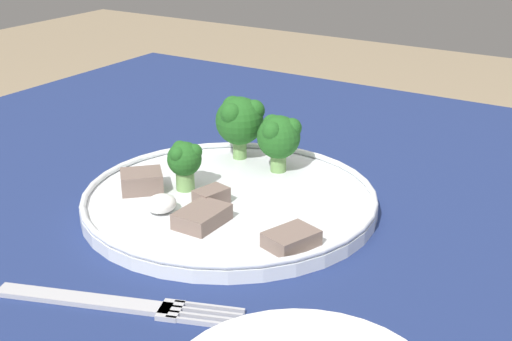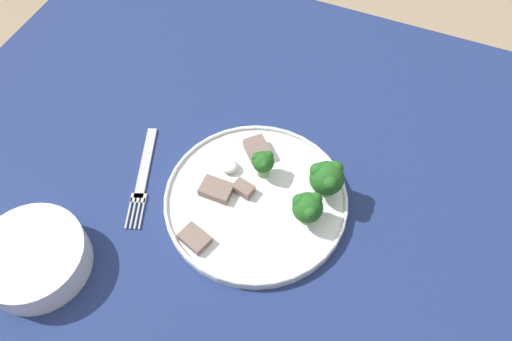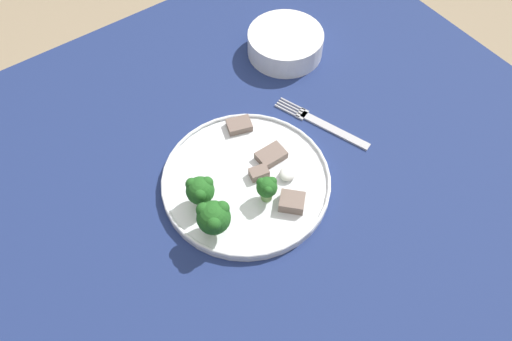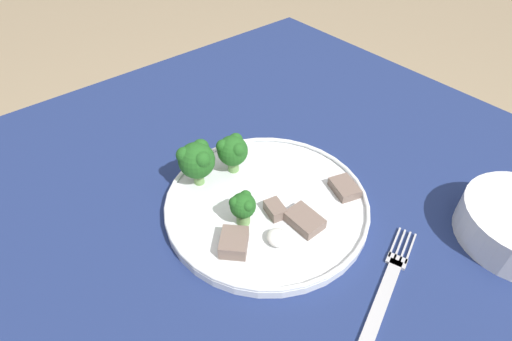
% 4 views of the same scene
% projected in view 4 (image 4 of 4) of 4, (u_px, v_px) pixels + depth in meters
% --- Properties ---
extents(table, '(1.07, 0.99, 0.71)m').
position_uv_depth(table, '(289.00, 274.00, 0.59)').
color(table, navy).
rests_on(table, ground_plane).
extents(dinner_plate, '(0.28, 0.28, 0.02)m').
position_uv_depth(dinner_plate, '(264.00, 205.00, 0.55)').
color(dinner_plate, white).
rests_on(dinner_plate, table).
extents(fork, '(0.08, 0.18, 0.00)m').
position_uv_depth(fork, '(386.00, 288.00, 0.46)').
color(fork, '#B2B2B7').
rests_on(fork, table).
extents(broccoli_floret_near_rim_left, '(0.05, 0.04, 0.06)m').
position_uv_depth(broccoli_floret_near_rim_left, '(233.00, 150.00, 0.57)').
color(broccoli_floret_near_rim_left, '#709E56').
rests_on(broccoli_floret_near_rim_left, dinner_plate).
extents(broccoli_floret_center_left, '(0.03, 0.03, 0.05)m').
position_uv_depth(broccoli_floret_center_left, '(243.00, 206.00, 0.50)').
color(broccoli_floret_center_left, '#709E56').
rests_on(broccoli_floret_center_left, dinner_plate).
extents(broccoli_floret_back_left, '(0.05, 0.05, 0.07)m').
position_uv_depth(broccoli_floret_back_left, '(197.00, 160.00, 0.55)').
color(broccoli_floret_back_left, '#709E56').
rests_on(broccoli_floret_back_left, dinner_plate).
extents(meat_slice_front_slice, '(0.05, 0.03, 0.01)m').
position_uv_depth(meat_slice_front_slice, '(304.00, 220.00, 0.51)').
color(meat_slice_front_slice, '#756056').
rests_on(meat_slice_front_slice, dinner_plate).
extents(meat_slice_middle_slice, '(0.03, 0.03, 0.02)m').
position_uv_depth(meat_slice_middle_slice, '(275.00, 209.00, 0.53)').
color(meat_slice_middle_slice, '#756056').
rests_on(meat_slice_middle_slice, dinner_plate).
extents(meat_slice_rear_slice, '(0.05, 0.05, 0.02)m').
position_uv_depth(meat_slice_rear_slice, '(234.00, 243.00, 0.49)').
color(meat_slice_rear_slice, '#756056').
rests_on(meat_slice_rear_slice, dinner_plate).
extents(meat_slice_edge_slice, '(0.05, 0.04, 0.01)m').
position_uv_depth(meat_slice_edge_slice, '(344.00, 188.00, 0.56)').
color(meat_slice_edge_slice, '#756056').
rests_on(meat_slice_edge_slice, dinner_plate).
extents(sauce_dollop, '(0.03, 0.03, 0.02)m').
position_uv_depth(sauce_dollop, '(278.00, 238.00, 0.49)').
color(sauce_dollop, white).
rests_on(sauce_dollop, dinner_plate).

